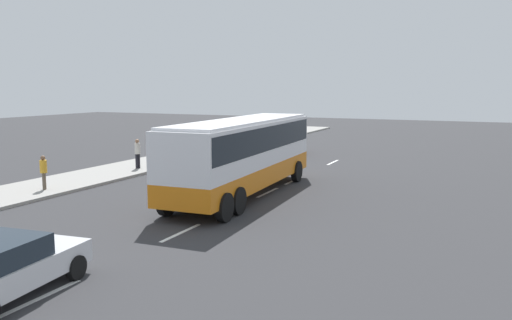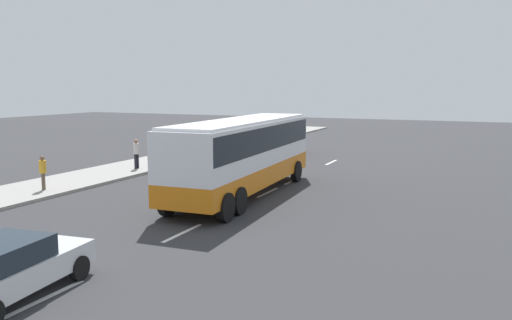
% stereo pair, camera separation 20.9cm
% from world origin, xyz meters
% --- Properties ---
extents(ground_plane, '(120.00, 120.00, 0.00)m').
position_xyz_m(ground_plane, '(0.00, 0.00, 0.00)').
color(ground_plane, '#333335').
extents(sidewalk_curb, '(80.00, 4.00, 0.15)m').
position_xyz_m(sidewalk_curb, '(0.00, 8.60, 0.07)').
color(sidewalk_curb, gray).
rests_on(sidewalk_curb, ground_plane).
extents(lane_centreline, '(31.96, 0.16, 0.01)m').
position_xyz_m(lane_centreline, '(-2.22, -1.72, 0.00)').
color(lane_centreline, white).
rests_on(lane_centreline, ground_plane).
extents(coach_bus, '(11.72, 3.24, 3.49)m').
position_xyz_m(coach_bus, '(1.01, -0.94, 2.16)').
color(coach_bus, orange).
rests_on(coach_bus, ground_plane).
extents(car_red_compact, '(4.47, 2.07, 1.57)m').
position_xyz_m(car_red_compact, '(15.21, 2.84, 0.83)').
color(car_red_compact, '#B21919').
rests_on(car_red_compact, ground_plane).
extents(car_silver_hatch, '(4.38, 2.25, 1.44)m').
position_xyz_m(car_silver_hatch, '(-11.87, -0.95, 0.77)').
color(car_silver_hatch, silver).
rests_on(car_silver_hatch, ground_plane).
extents(pedestrian_near_curb, '(0.32, 0.32, 1.62)m').
position_xyz_m(pedestrian_near_curb, '(-2.37, 7.84, 1.08)').
color(pedestrian_near_curb, brown).
rests_on(pedestrian_near_curb, sidewalk_curb).
extents(pedestrian_at_crossing, '(0.32, 0.32, 1.74)m').
position_xyz_m(pedestrian_at_crossing, '(4.68, 7.83, 1.16)').
color(pedestrian_at_crossing, black).
rests_on(pedestrian_at_crossing, sidewalk_curb).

